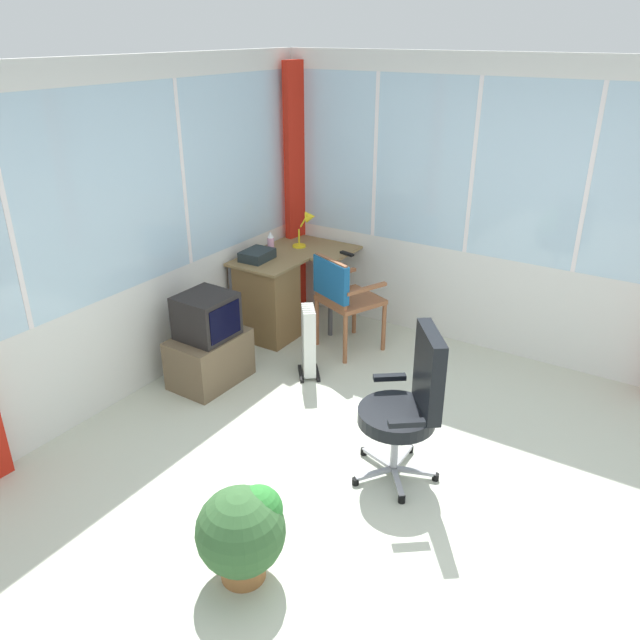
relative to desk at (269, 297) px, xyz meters
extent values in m
cube|color=beige|center=(-1.43, -2.02, -0.44)|extent=(5.61, 5.67, 0.06)
cube|color=silver|center=(-1.43, 0.35, 0.03)|extent=(4.61, 0.06, 0.88)
cube|color=silver|center=(-1.43, 0.35, 1.22)|extent=(4.51, 0.06, 1.48)
cube|color=silver|center=(-1.43, 0.35, 2.05)|extent=(4.61, 0.06, 0.18)
cube|color=white|center=(-2.19, 0.35, 1.22)|extent=(0.04, 0.07, 1.48)
cube|color=white|center=(-0.66, 0.35, 1.22)|extent=(0.04, 0.07, 1.48)
cube|color=silver|center=(0.91, -2.02, 0.03)|extent=(0.06, 4.67, 0.88)
cube|color=silver|center=(0.91, -2.02, 1.22)|extent=(0.06, 4.58, 1.48)
cube|color=silver|center=(0.91, -2.02, 2.05)|extent=(0.06, 4.67, 0.18)
cube|color=white|center=(0.91, -2.48, 1.22)|extent=(0.07, 0.04, 1.48)
cube|color=white|center=(0.91, -1.55, 1.22)|extent=(0.07, 0.04, 1.48)
cube|color=white|center=(0.91, -0.62, 1.22)|extent=(0.07, 0.04, 1.48)
cube|color=red|center=(0.78, 0.22, 0.82)|extent=(0.25, 0.10, 2.44)
cube|color=olive|center=(0.29, 0.01, 0.34)|extent=(1.13, 0.57, 0.02)
cube|color=olive|center=(0.57, -0.40, 0.34)|extent=(0.57, 0.25, 0.02)
cube|color=brown|center=(-0.04, 0.01, -0.04)|extent=(0.40, 0.53, 0.73)
cylinder|color=#4C4C51|center=(0.33, -0.48, -0.04)|extent=(0.04, 0.04, 0.74)
cylinder|color=#4C4C51|center=(-0.23, 0.26, -0.04)|extent=(0.04, 0.04, 0.74)
cylinder|color=yellow|center=(0.50, -0.01, 0.37)|extent=(0.13, 0.13, 0.02)
cylinder|color=yellow|center=(0.50, -0.01, 0.45)|extent=(0.02, 0.02, 0.16)
cylinder|color=yellow|center=(0.55, -0.04, 0.61)|extent=(0.02, 0.10, 0.14)
cone|color=yellow|center=(0.60, -0.08, 0.65)|extent=(0.14, 0.14, 0.12)
cube|color=black|center=(0.55, -0.53, 0.37)|extent=(0.08, 0.16, 0.02)
cylinder|color=pink|center=(0.18, 0.09, 0.44)|extent=(0.06, 0.06, 0.16)
cone|color=white|center=(0.18, 0.09, 0.54)|extent=(0.06, 0.06, 0.06)
cube|color=#222B2E|center=(-0.02, 0.10, 0.40)|extent=(0.31, 0.24, 0.09)
cylinder|color=#945837|center=(0.33, -1.06, -0.18)|extent=(0.04, 0.04, 0.46)
cylinder|color=#945837|center=(0.49, -0.65, -0.18)|extent=(0.04, 0.04, 0.46)
cylinder|color=#945837|center=(-0.08, -0.89, -0.18)|extent=(0.04, 0.04, 0.46)
cylinder|color=#945837|center=(0.09, -0.48, -0.18)|extent=(0.04, 0.04, 0.46)
cube|color=#945837|center=(0.21, -0.77, 0.07)|extent=(0.63, 0.63, 0.04)
cube|color=#945837|center=(0.00, -0.68, 0.30)|extent=(0.20, 0.41, 0.41)
cube|color=#1A578D|center=(0.00, -0.68, 0.32)|extent=(0.23, 0.44, 0.34)
cube|color=#945837|center=(0.12, -0.97, 0.25)|extent=(0.41, 0.20, 0.03)
cube|color=#945837|center=(0.29, -0.56, 0.25)|extent=(0.41, 0.20, 0.03)
cube|color=#B7B7BF|center=(-1.34, -2.02, -0.36)|extent=(0.24, 0.20, 0.02)
cylinder|color=black|center=(-1.45, -2.11, -0.38)|extent=(0.05, 0.05, 0.05)
cube|color=#B7B7BF|center=(-1.18, -2.07, -0.36)|extent=(0.13, 0.28, 0.02)
cylinder|color=black|center=(-1.14, -2.20, -0.38)|extent=(0.05, 0.05, 0.05)
cube|color=#B7B7BF|center=(-1.09, -1.94, -0.36)|extent=(0.28, 0.04, 0.02)
cylinder|color=black|center=(-0.95, -1.93, -0.38)|extent=(0.05, 0.05, 0.05)
cube|color=#B7B7BF|center=(-1.19, -1.80, -0.36)|extent=(0.11, 0.28, 0.02)
cylinder|color=black|center=(-1.15, -1.67, -0.38)|extent=(0.05, 0.05, 0.05)
cube|color=#B7B7BF|center=(-1.35, -1.86, -0.36)|extent=(0.25, 0.19, 0.02)
cylinder|color=black|center=(-1.46, -1.78, -0.38)|extent=(0.05, 0.05, 0.05)
cylinder|color=#B7B7BF|center=(-1.23, -1.94, -0.17)|extent=(0.05, 0.05, 0.36)
cylinder|color=black|center=(-1.23, -1.94, 0.05)|extent=(0.50, 0.50, 0.09)
cube|color=black|center=(-1.12, -2.09, 0.37)|extent=(0.39, 0.33, 0.54)
cube|color=black|center=(-1.02, -1.77, 0.18)|extent=(0.17, 0.21, 0.04)
cube|color=black|center=(-1.45, -2.10, 0.18)|extent=(0.17, 0.21, 0.04)
cube|color=brown|center=(-0.96, -0.10, -0.20)|extent=(0.65, 0.45, 0.42)
cube|color=black|center=(-0.96, -0.10, 0.20)|extent=(0.43, 0.41, 0.36)
cube|color=black|center=(-0.96, -0.30, 0.20)|extent=(0.34, 0.02, 0.28)
cube|color=#262628|center=(-0.82, -0.10, 0.05)|extent=(0.26, 0.23, 0.07)
cube|color=silver|center=(-0.52, -0.80, -0.08)|extent=(0.08, 0.09, 0.60)
cube|color=silver|center=(-0.48, -0.78, -0.08)|extent=(0.08, 0.09, 0.60)
cube|color=silver|center=(-0.45, -0.75, -0.08)|extent=(0.08, 0.09, 0.60)
cube|color=silver|center=(-0.42, -0.72, -0.08)|extent=(0.08, 0.09, 0.60)
cube|color=silver|center=(-0.38, -0.70, -0.08)|extent=(0.08, 0.09, 0.60)
cube|color=silver|center=(-0.35, -0.67, -0.08)|extent=(0.08, 0.09, 0.60)
cube|color=black|center=(-0.39, -0.79, -0.39)|extent=(0.23, 0.19, 0.03)
cube|color=black|center=(-0.48, -0.68, -0.39)|extent=(0.23, 0.19, 0.03)
cube|color=silver|center=(-0.32, -0.64, -0.05)|extent=(0.10, 0.10, 0.42)
cylinder|color=#985F33|center=(-2.45, -1.64, -0.34)|extent=(0.24, 0.24, 0.14)
sphere|color=#366133|center=(-2.45, -1.64, -0.09)|extent=(0.48, 0.48, 0.48)
sphere|color=#308133|center=(-2.35, -1.69, 0.00)|extent=(0.26, 0.26, 0.26)
camera|label=1|loc=(-4.34, -3.34, 2.30)|focal=35.27mm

